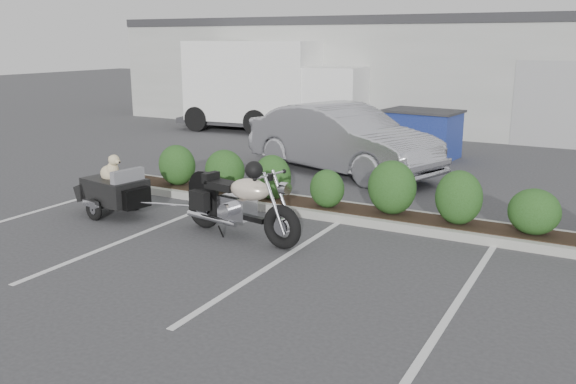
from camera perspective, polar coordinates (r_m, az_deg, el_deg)
The scene contains 8 objects.
ground at distance 10.10m, azimuth -5.54°, elevation -4.47°, with size 90.00×90.00×0.00m, color #38383A.
planter_kerb at distance 11.46m, azimuth 4.78°, elevation -1.79°, with size 12.00×1.00×0.15m, color #9E9E93.
building at distance 25.52m, azimuth 16.52°, elevation 10.83°, with size 26.00×10.00×4.00m, color #9EA099.
motorcycle at distance 10.03m, azimuth -4.57°, elevation -1.19°, with size 2.46×1.01×1.42m.
pet_trailer at distance 11.78m, azimuth -15.92°, elevation 0.25°, with size 2.00×1.14×1.18m.
sedan at distance 15.00m, azimuth 5.09°, elevation 4.97°, with size 1.77×5.09×1.68m, color #B7B7BF.
dumpster at distance 17.39m, azimuth 12.41°, elevation 5.38°, with size 2.15×1.60×1.32m.
delivery_truck at distance 21.79m, azimuth -1.37°, elevation 9.64°, with size 7.05×2.91×3.15m.
Camera 1 is at (5.40, -7.92, 3.21)m, focal length 38.00 mm.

